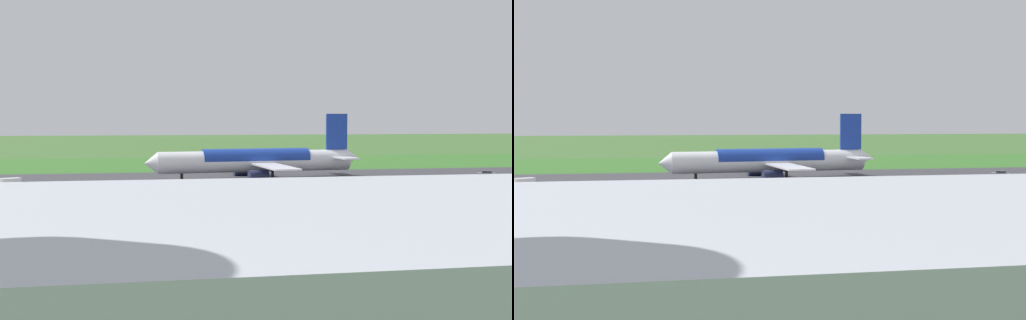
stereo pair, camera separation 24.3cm
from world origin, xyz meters
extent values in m
plane|color=#3D662D|center=(0.00, 0.00, 0.00)|extent=(800.00, 800.00, 0.00)
cube|color=#38383D|center=(0.00, 0.00, 0.03)|extent=(600.00, 41.77, 0.06)
cube|color=gray|center=(0.00, 51.82, 0.03)|extent=(440.00, 110.00, 0.05)
cube|color=#346B27|center=(0.00, -44.55, 0.02)|extent=(600.00, 80.00, 0.04)
cylinder|color=white|center=(13.21, 0.00, 4.20)|extent=(48.28, 9.88, 5.20)
cone|color=white|center=(38.59, 2.50, 4.20)|extent=(3.47, 5.21, 4.94)
cone|color=white|center=(-11.87, -2.47, 4.80)|extent=(3.92, 4.74, 4.42)
cube|color=#19389E|center=(-7.81, -2.07, 11.30)|extent=(5.62, 1.05, 9.00)
cube|color=white|center=(-8.35, 3.40, 5.00)|extent=(4.86, 9.35, 0.36)
cube|color=white|center=(-7.27, -7.55, 5.00)|extent=(4.86, 9.35, 0.36)
cube|color=white|center=(11.14, 10.85, 3.80)|extent=(8.13, 22.48, 0.35)
cube|color=white|center=(13.30, -11.05, 3.80)|extent=(8.13, 22.48, 0.35)
cylinder|color=#23284C|center=(13.97, 7.61, 1.32)|extent=(4.75, 3.23, 2.80)
cylinder|color=#23284C|center=(15.44, -7.32, 1.32)|extent=(4.75, 3.23, 2.80)
cylinder|color=black|center=(31.36, 1.79, 1.71)|extent=(0.70, 0.70, 3.42)
cylinder|color=black|center=(9.83, 3.69, 1.71)|extent=(0.70, 0.70, 3.42)
cylinder|color=black|center=(10.62, -4.28, 1.71)|extent=(0.70, 0.70, 3.42)
cylinder|color=#19389E|center=(13.21, 0.00, 4.72)|extent=(26.79, 7.79, 5.23)
cube|color=black|center=(64.06, 16.58, 1.10)|extent=(2.99, 2.99, 1.30)
cube|color=silver|center=(66.51, 17.94, 1.55)|extent=(4.44, 3.86, 2.20)
cylinder|color=black|center=(64.54, 15.71, 0.45)|extent=(0.93, 0.70, 0.90)
cylinder|color=black|center=(63.57, 17.46, 0.45)|extent=(0.93, 0.70, 0.90)
cylinder|color=black|center=(67.52, 17.36, 0.45)|extent=(0.93, 0.70, 0.90)
cylinder|color=black|center=(66.55, 19.11, 0.45)|extent=(0.93, 0.70, 0.90)
cube|color=gray|center=(-43.76, 7.02, 0.70)|extent=(4.49, 3.84, 0.75)
cube|color=#2D333D|center=(-43.93, 7.13, 1.35)|extent=(2.77, 2.64, 0.55)
cylinder|color=black|center=(-42.13, 6.94, 0.32)|extent=(0.65, 0.54, 0.64)
cylinder|color=black|center=(-43.08, 5.53, 0.32)|extent=(0.65, 0.54, 0.64)
cylinder|color=black|center=(-44.45, 8.51, 0.32)|extent=(0.65, 0.54, 0.64)
cylinder|color=black|center=(-45.40, 7.10, 0.32)|extent=(0.65, 0.54, 0.64)
cube|color=gray|center=(58.12, 32.31, 1.10)|extent=(2.81, 2.81, 1.30)
cube|color=silver|center=(55.49, 31.37, 1.55)|extent=(4.35, 3.45, 2.20)
cylinder|color=black|center=(57.78, 33.25, 0.45)|extent=(0.95, 0.59, 0.90)
cylinder|color=black|center=(58.46, 31.37, 0.45)|extent=(0.95, 0.59, 0.90)
cylinder|color=black|center=(54.58, 32.10, 0.45)|extent=(0.95, 0.59, 0.90)
cylinder|color=black|center=(55.26, 30.22, 0.45)|extent=(0.95, 0.59, 0.90)
cube|color=black|center=(65.41, 31.02, 0.70)|extent=(4.27, 1.97, 0.75)
cube|color=#2D333D|center=(65.21, 31.01, 1.35)|extent=(2.27, 1.79, 0.55)
cylinder|color=black|center=(63.98, 31.81, 0.32)|extent=(0.65, 0.25, 0.64)
cylinder|color=black|center=(64.05, 30.12, 0.32)|extent=(0.65, 0.25, 0.64)
cylinder|color=slate|center=(5.20, -43.59, 0.95)|extent=(0.10, 0.10, 1.89)
cube|color=red|center=(5.20, -43.61, 2.19)|extent=(0.60, 0.04, 0.60)
cone|color=orange|center=(9.89, -48.46, 0.28)|extent=(0.40, 0.40, 0.55)
camera|label=1|loc=(39.32, 149.06, 14.62)|focal=43.70mm
camera|label=2|loc=(39.08, 149.10, 14.62)|focal=43.70mm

